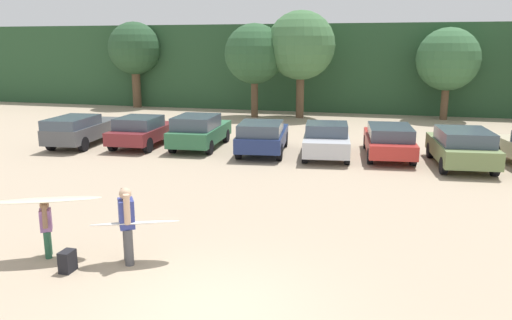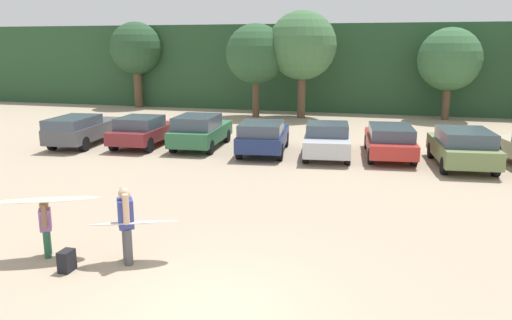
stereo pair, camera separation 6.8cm
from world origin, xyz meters
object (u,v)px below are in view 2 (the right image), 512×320
parked_car_silver (327,140)px  surfboard_white (134,223)px  person_child (46,225)px  parked_car_olive_green (463,147)px  surfboard_cream (46,200)px  parked_car_dark_gray (82,129)px  backpack_dropped (67,261)px  parked_car_forest_green (200,131)px  parked_car_navy (263,136)px  parked_car_maroon (143,130)px  parked_car_red (390,140)px  person_adult (126,221)px

parked_car_silver → surfboard_white: bearing=160.3°
person_child → parked_car_olive_green: bearing=-165.0°
person_child → surfboard_cream: surfboard_cream is taller
parked_car_dark_gray → backpack_dropped: bearing=-153.0°
parked_car_forest_green → parked_car_dark_gray: bearing=94.4°
parked_car_navy → backpack_dropped: bearing=167.9°
parked_car_navy → surfboard_cream: 11.87m
parked_car_navy → person_child: bearing=163.4°
backpack_dropped → parked_car_maroon: bearing=110.6°
parked_car_silver → parked_car_red: size_ratio=0.86×
parked_car_forest_green → person_adult: size_ratio=2.65×
surfboard_cream → backpack_dropped: bearing=121.4°
parked_car_navy → backpack_dropped: parked_car_navy is taller
parked_car_olive_green → backpack_dropped: parked_car_olive_green is taller
parked_car_dark_gray → parked_car_olive_green: 16.47m
parked_car_navy → parked_car_red: (5.22, 0.66, -0.04)m
parked_car_forest_green → surfboard_cream: (1.19, -12.16, 0.53)m
parked_car_maroon → parked_car_olive_green: parked_car_olive_green is taller
parked_car_dark_gray → parked_car_olive_green: parked_car_olive_green is taller
parked_car_forest_green → person_child: bearing=-178.6°
person_child → surfboard_white: 2.04m
parked_car_forest_green → parked_car_red: 8.27m
parked_car_forest_green → person_child: 12.17m
parked_car_maroon → parked_car_forest_green: parked_car_forest_green is taller
parked_car_red → parked_car_olive_green: parked_car_olive_green is taller
parked_car_dark_gray → backpack_dropped: (7.48, -11.90, -0.55)m
parked_car_silver → surfboard_cream: 12.63m
parked_car_silver → person_adult: bearing=159.7°
parked_car_navy → parked_car_olive_green: bearing=-99.9°
parked_car_forest_green → person_adult: person_adult is taller
backpack_dropped → parked_car_navy: bearing=85.0°
parked_car_olive_green → parked_car_red: bearing=62.8°
parked_car_olive_green → person_child: size_ratio=3.40×
surfboard_cream → parked_car_olive_green: bearing=-155.3°
parked_car_forest_green → surfboard_white: size_ratio=2.27×
parked_car_forest_green → parked_car_silver: size_ratio=1.08×
parked_car_silver → surfboard_white: size_ratio=2.10×
parked_car_forest_green → parked_car_olive_green: 10.98m
surfboard_white → parked_car_maroon: bearing=-86.6°
parked_car_dark_gray → backpack_dropped: 14.06m
parked_car_dark_gray → parked_car_navy: (8.56, 0.35, -0.00)m
person_child → surfboard_cream: (0.10, -0.04, 0.60)m
person_adult → parked_car_navy: bearing=-124.3°
parked_car_maroon → parked_car_dark_gray: bearing=95.9°
parked_car_navy → person_child: size_ratio=3.52×
parked_car_red → surfboard_cream: size_ratio=2.00×
surfboard_white → parked_car_forest_green: bearing=-98.6°
backpack_dropped → parked_car_silver: bearing=72.8°
parked_car_red → parked_car_olive_green: (2.69, -1.05, 0.06)m
parked_car_dark_gray → person_child: 13.12m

